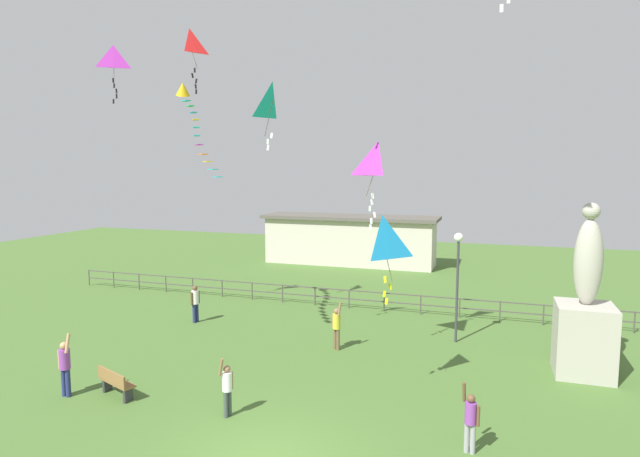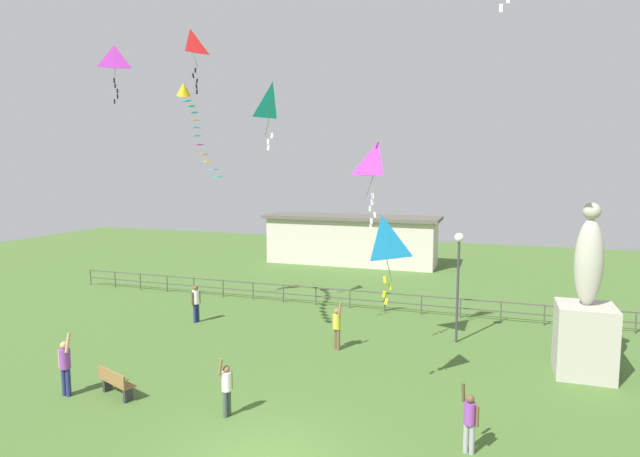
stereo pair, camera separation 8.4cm
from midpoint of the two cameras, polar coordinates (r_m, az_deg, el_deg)
name	(u,v)px [view 2 (the right image)]	position (r m, az deg, el deg)	size (l,w,h in m)	color
statue_monument	(585,323)	(19.88, 27.16, -9.19)	(1.82, 1.82, 5.85)	#B2AD9E
lamppost	(458,263)	(21.40, 15.03, -3.70)	(0.36, 0.36, 4.44)	#38383D
park_bench	(115,382)	(17.75, -21.37, -15.35)	(1.55, 0.91, 0.85)	olive
person_0	(227,386)	(15.47, -10.03, -16.65)	(0.33, 0.45, 1.75)	#3F4C47
person_1	(65,364)	(18.18, -26.01, -13.18)	(0.52, 0.34, 2.02)	navy
person_2	(337,325)	(20.38, 1.97, -10.55)	(0.46, 0.40, 1.91)	brown
person_3	(196,301)	(24.51, -13.33, -7.74)	(0.32, 0.50, 1.71)	navy
person_4	(470,419)	(13.99, 16.24, -19.39)	(0.45, 0.31, 1.76)	#99999E
kite_0	(115,60)	(25.09, -21.47, 16.81)	(1.02, 0.86, 2.47)	#B22DB2
kite_1	(191,46)	(23.82, -13.86, 18.81)	(1.01, 1.01, 2.66)	red
kite_2	(378,164)	(18.51, 6.49, 7.07)	(1.17, 1.16, 3.03)	#B22DB2
kite_4	(382,239)	(15.65, 6.94, -1.18)	(1.13, 1.21, 2.63)	#198CD1
kite_5	(273,102)	(19.42, -5.06, 13.61)	(0.89, 0.95, 2.42)	#19B2B2
streamer_kite	(186,96)	(23.63, -14.37, 13.91)	(4.15, 3.92, 4.10)	yellow
waterfront_railing	(380,298)	(25.97, 6.71, -7.60)	(36.02, 0.06, 0.95)	#4C4742
pavilion_building	(351,239)	(38.34, 3.49, -1.20)	(12.85, 3.62, 3.58)	beige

